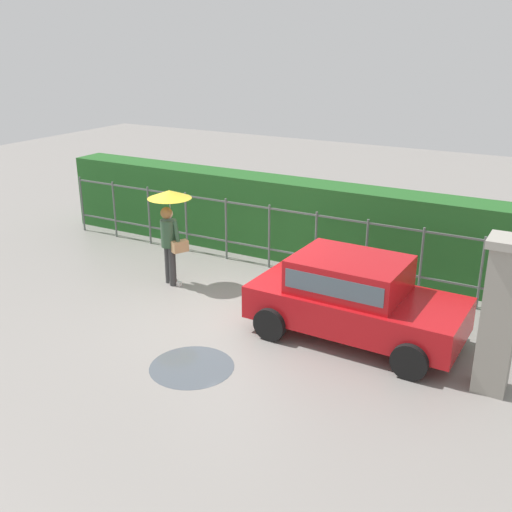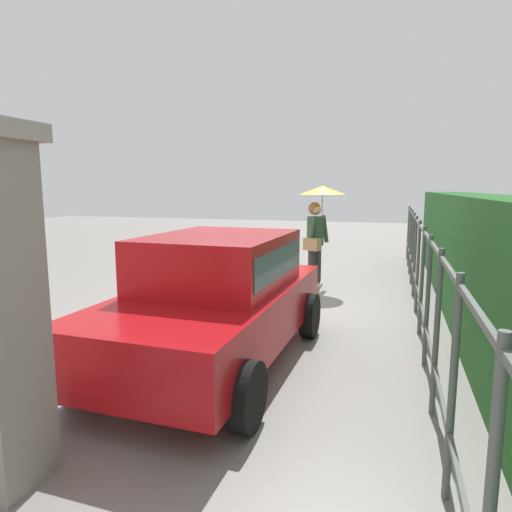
% 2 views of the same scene
% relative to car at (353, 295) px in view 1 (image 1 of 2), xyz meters
% --- Properties ---
extents(ground_plane, '(40.00, 40.00, 0.00)m').
position_rel_car_xyz_m(ground_plane, '(-2.32, -0.40, -0.80)').
color(ground_plane, gray).
extents(car, '(3.78, 1.94, 1.48)m').
position_rel_car_xyz_m(car, '(0.00, 0.00, 0.00)').
color(car, '#B71116').
rests_on(car, ground).
extents(pedestrian, '(0.93, 0.93, 2.05)m').
position_rel_car_xyz_m(pedestrian, '(-4.29, 0.46, 0.66)').
color(pedestrian, '#333333').
rests_on(pedestrian, ground).
extents(gate_pillar, '(0.60, 0.60, 2.42)m').
position_rel_car_xyz_m(gate_pillar, '(2.44, -0.57, 0.44)').
color(gate_pillar, gray).
rests_on(gate_pillar, ground).
extents(fence_section, '(12.80, 0.05, 1.50)m').
position_rel_car_xyz_m(fence_section, '(-2.32, 2.30, 0.02)').
color(fence_section, '#59605B').
rests_on(fence_section, ground).
extents(hedge_row, '(13.75, 0.90, 1.90)m').
position_rel_car_xyz_m(hedge_row, '(-2.32, 3.18, 0.15)').
color(hedge_row, '#235B23').
rests_on(hedge_row, ground).
extents(puddle_near, '(1.38, 1.38, 0.00)m').
position_rel_car_xyz_m(puddle_near, '(-1.88, -2.26, -0.80)').
color(puddle_near, '#4C545B').
rests_on(puddle_near, ground).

